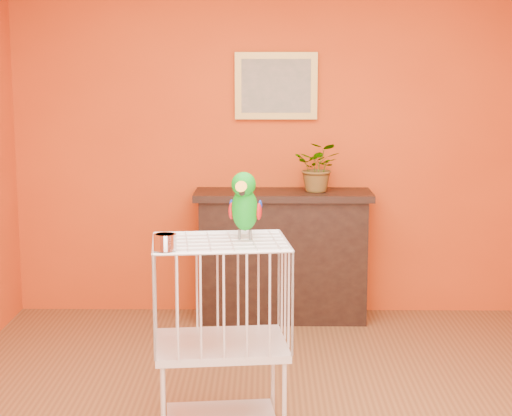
{
  "coord_description": "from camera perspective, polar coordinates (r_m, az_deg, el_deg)",
  "views": [
    {
      "loc": [
        -0.07,
        -4.26,
        1.91
      ],
      "look_at": [
        -0.12,
        0.02,
        1.19
      ],
      "focal_mm": 60.0,
      "sensor_mm": 36.0,
      "label": 1
    }
  ],
  "objects": [
    {
      "name": "room_shell",
      "position": [
        4.27,
        1.67,
        5.17
      ],
      "size": [
        4.5,
        4.5,
        4.5
      ],
      "color": "#CF4813",
      "rests_on": "ground"
    },
    {
      "name": "potted_plant",
      "position": [
        6.39,
        4.16,
        2.44
      ],
      "size": [
        0.42,
        0.44,
        0.29
      ],
      "primitive_type": "imported",
      "rotation": [
        0.0,
        0.0,
        -0.26
      ],
      "color": "#26722D",
      "rests_on": "console_cabinet"
    },
    {
      "name": "parrot",
      "position": [
        4.33,
        -0.76,
        0.23
      ],
      "size": [
        0.18,
        0.32,
        0.35
      ],
      "rotation": [
        0.0,
        0.0,
        -0.12
      ],
      "color": "#59544C",
      "rests_on": "birdcage"
    },
    {
      "name": "birdcage",
      "position": [
        4.44,
        -2.36,
        -8.48
      ],
      "size": [
        0.72,
        0.59,
        1.03
      ],
      "rotation": [
        0.0,
        0.0,
        0.12
      ],
      "color": "beige",
      "rests_on": "ground"
    },
    {
      "name": "feed_cup",
      "position": [
        4.09,
        -6.08,
        -2.27
      ],
      "size": [
        0.11,
        0.11,
        0.08
      ],
      "primitive_type": "cylinder",
      "color": "silver",
      "rests_on": "birdcage"
    },
    {
      "name": "framed_picture",
      "position": [
        6.48,
        1.35,
        8.14
      ],
      "size": [
        0.62,
        0.04,
        0.5
      ],
      "color": "#A7873B",
      "rests_on": "room_shell"
    },
    {
      "name": "console_cabinet",
      "position": [
        6.44,
        1.78,
        -3.19
      ],
      "size": [
        1.32,
        0.47,
        0.98
      ],
      "color": "black",
      "rests_on": "ground"
    }
  ]
}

